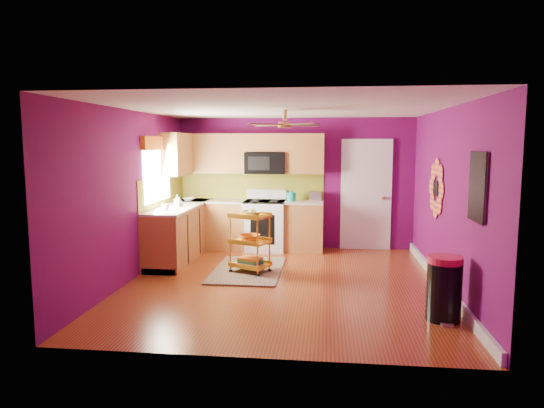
# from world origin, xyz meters

# --- Properties ---
(ground) EXTENTS (5.00, 5.00, 0.00)m
(ground) POSITION_xyz_m (0.00, 0.00, 0.00)
(ground) COLOR maroon
(ground) RESTS_ON ground
(room_envelope) EXTENTS (4.54, 5.04, 2.52)m
(room_envelope) POSITION_xyz_m (0.03, 0.00, 1.63)
(room_envelope) COLOR #620B54
(room_envelope) RESTS_ON ground
(lower_cabinets) EXTENTS (2.81, 2.31, 0.94)m
(lower_cabinets) POSITION_xyz_m (-1.35, 1.82, 0.43)
(lower_cabinets) COLOR #955A28
(lower_cabinets) RESTS_ON ground
(electric_range) EXTENTS (0.76, 0.66, 1.13)m
(electric_range) POSITION_xyz_m (-0.55, 2.17, 0.48)
(electric_range) COLOR white
(electric_range) RESTS_ON ground
(upper_cabinetry) EXTENTS (2.80, 2.30, 1.26)m
(upper_cabinetry) POSITION_xyz_m (-1.24, 2.17, 1.80)
(upper_cabinetry) COLOR #955A28
(upper_cabinetry) RESTS_ON ground
(left_window) EXTENTS (0.08, 1.35, 1.08)m
(left_window) POSITION_xyz_m (-2.22, 1.05, 1.74)
(left_window) COLOR white
(left_window) RESTS_ON ground
(panel_door) EXTENTS (0.95, 0.11, 2.15)m
(panel_door) POSITION_xyz_m (1.35, 2.47, 1.02)
(panel_door) COLOR white
(panel_door) RESTS_ON ground
(right_wall_art) EXTENTS (0.04, 2.74, 1.04)m
(right_wall_art) POSITION_xyz_m (2.23, -0.34, 1.44)
(right_wall_art) COLOR black
(right_wall_art) RESTS_ON ground
(ceiling_fan) EXTENTS (1.01, 1.01, 0.26)m
(ceiling_fan) POSITION_xyz_m (0.00, 0.20, 2.29)
(ceiling_fan) COLOR #BF8C3F
(ceiling_fan) RESTS_ON ground
(shag_rug) EXTENTS (1.07, 1.74, 0.02)m
(shag_rug) POSITION_xyz_m (-0.62, 0.63, 0.01)
(shag_rug) COLOR black
(shag_rug) RESTS_ON ground
(rolling_cart) EXTENTS (0.68, 0.61, 1.02)m
(rolling_cart) POSITION_xyz_m (-0.56, 0.50, 0.53)
(rolling_cart) COLOR gold
(rolling_cart) RESTS_ON ground
(trash_can) EXTENTS (0.40, 0.43, 0.74)m
(trash_can) POSITION_xyz_m (1.96, -1.27, 0.37)
(trash_can) COLOR black
(trash_can) RESTS_ON ground
(teal_kettle) EXTENTS (0.18, 0.18, 0.21)m
(teal_kettle) POSITION_xyz_m (-0.05, 2.22, 1.02)
(teal_kettle) COLOR teal
(teal_kettle) RESTS_ON lower_cabinets
(toaster) EXTENTS (0.22, 0.15, 0.18)m
(toaster) POSITION_xyz_m (0.40, 2.30, 1.03)
(toaster) COLOR beige
(toaster) RESTS_ON lower_cabinets
(soap_bottle_a) EXTENTS (0.09, 0.09, 0.20)m
(soap_bottle_a) POSITION_xyz_m (-1.93, 1.16, 1.04)
(soap_bottle_a) COLOR #EA3F72
(soap_bottle_a) RESTS_ON lower_cabinets
(soap_bottle_b) EXTENTS (0.12, 0.12, 0.15)m
(soap_bottle_b) POSITION_xyz_m (-1.91, 1.24, 1.02)
(soap_bottle_b) COLOR white
(soap_bottle_b) RESTS_ON lower_cabinets
(counter_dish) EXTENTS (0.23, 0.23, 0.06)m
(counter_dish) POSITION_xyz_m (-1.98, 2.07, 0.97)
(counter_dish) COLOR white
(counter_dish) RESTS_ON lower_cabinets
(counter_cup) EXTENTS (0.13, 0.13, 0.10)m
(counter_cup) POSITION_xyz_m (-2.00, 0.74, 0.99)
(counter_cup) COLOR white
(counter_cup) RESTS_ON lower_cabinets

